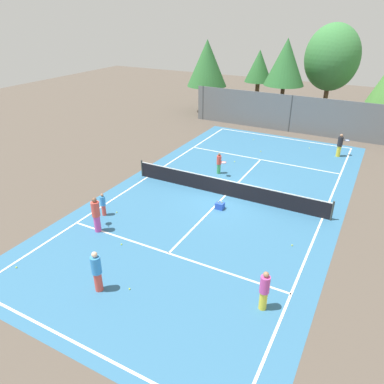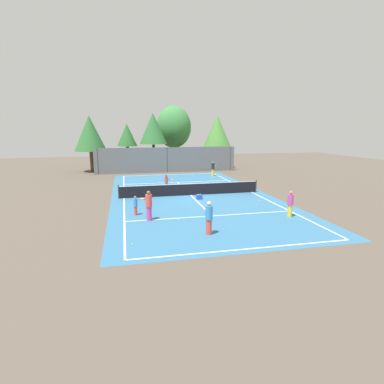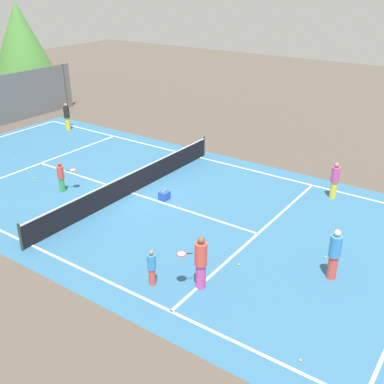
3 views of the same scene
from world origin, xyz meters
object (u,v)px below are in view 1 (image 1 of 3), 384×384
at_px(player_2, 264,290).
at_px(tennis_ball_6, 16,267).
at_px(tennis_ball_0, 309,148).
at_px(tennis_ball_2, 261,151).
at_px(player_1, 103,204).
at_px(tennis_ball_4, 292,245).
at_px(player_4, 96,214).
at_px(tennis_ball_1, 235,162).
at_px(player_3, 97,271).
at_px(tennis_ball_5, 121,244).
at_px(player_5, 219,163).
at_px(ball_crate, 220,206).
at_px(tennis_ball_8, 117,212).
at_px(tennis_ball_3, 254,139).
at_px(tennis_ball_7, 130,289).
at_px(player_0, 340,145).

relative_size(player_2, tennis_ball_6, 25.20).
bearing_deg(tennis_ball_0, tennis_ball_2, -141.15).
height_order(player_1, tennis_ball_4, player_1).
height_order(player_4, tennis_ball_1, player_4).
distance_m(tennis_ball_1, tennis_ball_2, 3.06).
xyz_separation_m(player_3, tennis_ball_1, (-0.34, 14.73, -0.89)).
bearing_deg(player_4, player_1, 119.37).
bearing_deg(player_2, tennis_ball_5, 173.79).
height_order(player_5, tennis_ball_6, player_5).
xyz_separation_m(ball_crate, tennis_ball_6, (-5.48, -8.71, -0.15)).
bearing_deg(player_1, tennis_ball_6, -93.99).
height_order(tennis_ball_1, tennis_ball_4, same).
xyz_separation_m(player_3, tennis_ball_4, (5.87, 6.46, -0.89)).
bearing_deg(tennis_ball_4, player_1, -168.73).
distance_m(tennis_ball_4, tennis_ball_8, 9.16).
xyz_separation_m(player_2, tennis_ball_4, (-0.03, 4.41, -0.82)).
bearing_deg(player_5, tennis_ball_0, 61.23).
relative_size(player_1, tennis_ball_1, 19.23).
relative_size(player_2, tennis_ball_2, 25.20).
relative_size(tennis_ball_3, tennis_ball_7, 1.00).
xyz_separation_m(player_1, player_2, (9.53, -2.52, 0.20)).
height_order(tennis_ball_1, tennis_ball_8, same).
relative_size(player_5, tennis_ball_0, 21.53).
distance_m(player_0, player_2, 17.35).
distance_m(ball_crate, tennis_ball_4, 4.67).
bearing_deg(tennis_ball_2, ball_crate, -84.83).
bearing_deg(tennis_ball_3, tennis_ball_7, -84.67).
bearing_deg(player_0, tennis_ball_7, -104.70).
bearing_deg(ball_crate, player_2, -53.84).
distance_m(ball_crate, tennis_ball_5, 5.89).
xyz_separation_m(player_0, tennis_ball_3, (-6.76, 0.67, -0.85)).
distance_m(player_5, tennis_ball_4, 8.75).
height_order(player_5, tennis_ball_5, player_5).
xyz_separation_m(tennis_ball_1, tennis_ball_4, (6.21, -8.27, 0.00)).
bearing_deg(tennis_ball_0, tennis_ball_1, -126.92).
bearing_deg(tennis_ball_6, tennis_ball_4, 35.71).
bearing_deg(tennis_ball_2, tennis_ball_7, -88.65).
bearing_deg(ball_crate, tennis_ball_2, 95.17).
distance_m(player_5, tennis_ball_8, 7.84).
bearing_deg(player_2, player_3, -160.87).
height_order(player_3, tennis_ball_5, player_3).
bearing_deg(ball_crate, player_1, -145.48).
distance_m(tennis_ball_5, tennis_ball_6, 4.47).
height_order(player_0, tennis_ball_8, player_0).
relative_size(player_3, tennis_ball_4, 27.19).
distance_m(player_0, tennis_ball_0, 2.51).
bearing_deg(tennis_ball_5, tennis_ball_8, 132.65).
height_order(player_3, tennis_ball_1, player_3).
xyz_separation_m(player_1, player_3, (3.63, -4.57, 0.27)).
relative_size(player_0, tennis_ball_1, 26.03).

